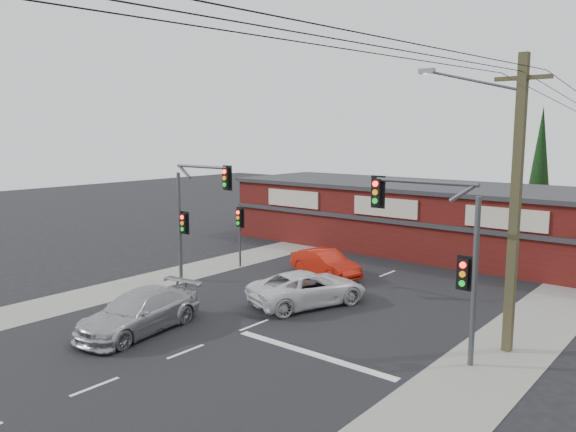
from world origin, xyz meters
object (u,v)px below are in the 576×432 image
Objects in this scene: white_suv at (308,288)px; shop_building at (430,217)px; red_sedan at (325,263)px; silver_suv at (139,312)px; utility_pole at (512,195)px.

shop_building is (-0.97, 14.12, 1.40)m from white_suv.
white_suv reaches higher than red_sedan.
utility_pole is at bearing 23.39° from silver_suv.
white_suv is at bearing -137.57° from red_sedan.
shop_building is at bearing 123.76° from utility_pole.
shop_building is at bearing 76.82° from silver_suv.
red_sedan is at bearing 157.91° from utility_pole.
silver_suv reaches higher than white_suv.
red_sedan is at bearing -42.64° from white_suv.
red_sedan is 9.87m from shop_building.
shop_building is (1.91, 20.86, 1.37)m from silver_suv.
red_sedan is (-2.26, 4.44, -0.03)m from white_suv.
utility_pole reaches higher than silver_suv.
shop_building is 17.15m from utility_pole.
utility_pole is (11.27, 6.86, 4.63)m from silver_suv.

